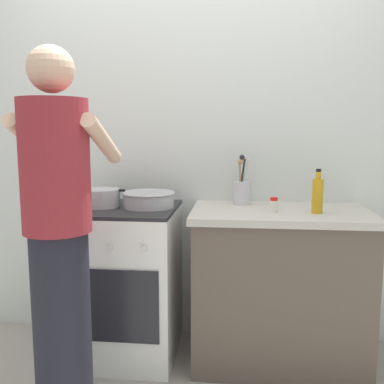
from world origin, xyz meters
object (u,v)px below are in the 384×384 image
Objects in this scene: spice_bottle at (274,205)px; oil_bottle at (318,195)px; mixing_bowl at (149,199)px; stove_range at (126,281)px; utensil_crock at (242,190)px; person at (59,240)px; pot at (101,198)px.

oil_bottle reaches higher than spice_bottle.
mixing_bowl is 3.82× the size of spice_bottle.
stove_range is 2.97× the size of utensil_crock.
utensil_crock is at bearing 43.96° from person.
pot is at bearing -168.94° from utensil_crock.
oil_bottle is (0.40, -0.23, 0.01)m from utensil_crock.
pot reaches higher than stove_range.
oil_bottle is (0.95, -0.08, 0.05)m from mixing_bowl.
pot is 3.52× the size of spice_bottle.
mixing_bowl is at bearing 3.27° from pot.
person reaches higher than pot.
stove_range is at bearing 176.68° from oil_bottle.
person is at bearing -136.04° from utensil_crock.
oil_bottle is at bearing -29.39° from utensil_crock.
spice_bottle is at bearing -3.33° from pot.
stove_range is 0.52m from pot.
utensil_crock reaches higher than stove_range.
pot is (-0.14, 0.00, 0.50)m from stove_range.
stove_range is 2.91× the size of mixing_bowl.
person is at bearing -113.11° from mixing_bowl.
spice_bottle is (0.72, -0.07, -0.01)m from mixing_bowl.
pot is 1.18× the size of oil_bottle.
stove_range is at bearing -166.44° from utensil_crock.
stove_range is at bearing 176.39° from spice_bottle.
utensil_crock is 0.18× the size of person.
pot is at bearing 90.52° from person.
pot is at bearing 176.88° from oil_bottle.
spice_bottle is 0.34× the size of oil_bottle.
oil_bottle is (0.23, -0.01, 0.06)m from spice_bottle.
stove_range is 0.88m from utensil_crock.
mixing_bowl is at bearing 66.89° from person.
spice_bottle is 0.05× the size of person.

